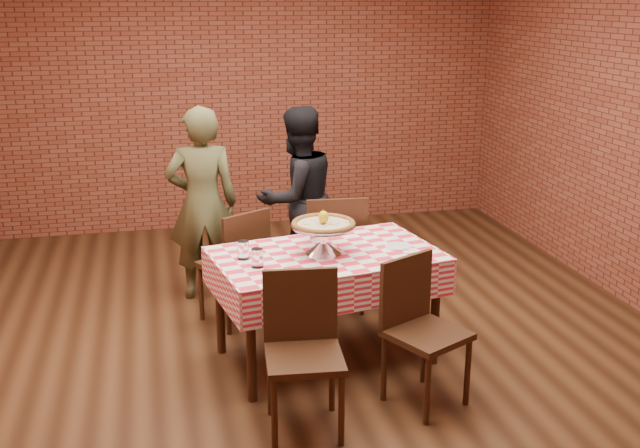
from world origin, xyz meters
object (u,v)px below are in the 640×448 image
(condiment_caddy, at_px, (313,228))
(water_glass_left, at_px, (257,258))
(table, at_px, (326,307))
(water_glass_right, at_px, (243,250))
(pizza_stand, at_px, (323,239))
(chair_far_left, at_px, (233,265))
(chair_near_left, at_px, (304,357))
(chair_far_right, at_px, (332,250))
(diner_black, at_px, (297,198))
(chair_near_right, at_px, (427,335))
(pizza, at_px, (323,225))
(diner_olive, at_px, (202,204))

(condiment_caddy, bearing_deg, water_glass_left, -153.38)
(table, distance_m, water_glass_right, 0.70)
(pizza_stand, distance_m, chair_far_left, 1.00)
(chair_near_left, bearing_deg, chair_far_left, 103.37)
(chair_far_left, bearing_deg, water_glass_right, 59.81)
(chair_far_left, relative_size, chair_far_right, 0.95)
(chair_near_left, distance_m, diner_black, 2.26)
(table, xyz_separation_m, water_glass_right, (-0.54, 0.01, 0.44))
(chair_far_left, height_order, chair_far_right, chair_far_right)
(chair_near_right, xyz_separation_m, diner_black, (-0.37, 2.07, 0.32))
(table, xyz_separation_m, chair_near_left, (-0.32, -0.83, 0.08))
(table, relative_size, water_glass_left, 12.03)
(pizza, relative_size, chair_far_left, 0.47)
(condiment_caddy, bearing_deg, chair_far_right, 44.44)
(chair_near_left, bearing_deg, diner_black, 85.26)
(water_glass_left, xyz_separation_m, water_glass_right, (-0.07, 0.17, 0.00))
(pizza, height_order, chair_far_right, pizza)
(diner_olive, bearing_deg, chair_far_right, 156.55)
(chair_near_right, distance_m, chair_far_right, 1.56)
(pizza_stand, bearing_deg, diner_olive, 117.86)
(diner_olive, bearing_deg, pizza, 119.52)
(pizza_stand, relative_size, chair_far_right, 0.46)
(water_glass_left, xyz_separation_m, condiment_caddy, (0.46, 0.47, 0.02))
(chair_near_left, bearing_deg, water_glass_left, 108.69)
(pizza_stand, bearing_deg, water_glass_left, -160.67)
(pizza, bearing_deg, chair_far_left, 124.59)
(pizza_stand, height_order, chair_far_right, pizza_stand)
(water_glass_left, xyz_separation_m, chair_far_left, (-0.06, 0.91, -0.37))
(water_glass_right, relative_size, diner_olive, 0.08)
(table, height_order, pizza_stand, pizza_stand)
(chair_near_right, bearing_deg, water_glass_right, 117.98)
(water_glass_right, xyz_separation_m, chair_far_right, (0.80, 0.84, -0.35))
(chair_near_right, bearing_deg, chair_far_left, 97.73)
(condiment_caddy, bearing_deg, pizza, -109.15)
(chair_near_left, bearing_deg, water_glass_right, 110.38)
(chair_far_left, height_order, diner_olive, diner_olive)
(table, xyz_separation_m, chair_far_right, (0.25, 0.85, 0.10))
(diner_black, bearing_deg, condiment_caddy, 61.24)
(diner_black, bearing_deg, chair_far_left, 21.43)
(chair_far_right, bearing_deg, chair_far_left, 11.51)
(water_glass_right, relative_size, chair_far_left, 0.13)
(condiment_caddy, bearing_deg, chair_near_left, -123.95)
(pizza, bearing_deg, condiment_caddy, 89.80)
(chair_far_left, bearing_deg, chair_near_right, 94.43)
(water_glass_right, distance_m, chair_near_left, 0.94)
(water_glass_left, relative_size, chair_far_right, 0.13)
(table, height_order, chair_far_left, chair_far_left)
(table, bearing_deg, chair_far_left, 125.65)
(table, bearing_deg, diner_black, 86.62)
(table, bearing_deg, pizza_stand, -168.84)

